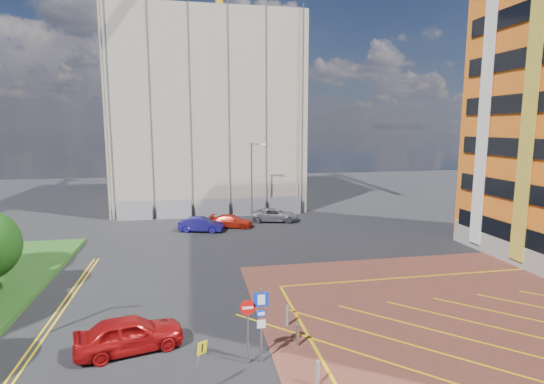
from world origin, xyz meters
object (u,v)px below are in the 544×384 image
object	(u,v)px
lamp_back	(252,178)
warning_sign	(199,363)
car_blue_back	(201,224)
car_silver_back	(275,215)
sign_cluster	(256,318)
car_red_back	(231,221)
car_red_left	(130,334)

from	to	relation	value
lamp_back	warning_sign	distance (m)	29.79
car_blue_back	car_silver_back	distance (m)	8.08
lamp_back	sign_cluster	size ratio (longest dim) A/B	2.50
sign_cluster	warning_sign	bearing A→B (deg)	-139.83
lamp_back	car_silver_back	bearing A→B (deg)	-30.20
car_blue_back	sign_cluster	bearing A→B (deg)	-160.23
lamp_back	car_silver_back	xyz separation A→B (m)	(2.10, -1.22, -3.69)
car_silver_back	car_red_back	bearing A→B (deg)	123.61
car_red_back	car_red_left	bearing A→B (deg)	-177.64
car_blue_back	car_red_back	world-z (taller)	car_blue_back
lamp_back	car_red_left	size ratio (longest dim) A/B	1.77
sign_cluster	car_red_back	world-z (taller)	sign_cluster
lamp_back	sign_cluster	distance (m)	27.38
sign_cluster	car_silver_back	world-z (taller)	sign_cluster
car_red_back	lamp_back	bearing A→B (deg)	-21.33
car_red_left	car_silver_back	size ratio (longest dim) A/B	0.94
car_blue_back	car_red_back	bearing A→B (deg)	-51.93
sign_cluster	car_red_back	distance (m)	24.11
car_blue_back	car_silver_back	world-z (taller)	car_blue_back
car_blue_back	car_red_back	distance (m)	3.14
lamp_back	car_silver_back	distance (m)	4.41
car_red_left	car_blue_back	world-z (taller)	car_red_left
car_red_left	car_red_back	world-z (taller)	car_red_left
lamp_back	car_red_back	xyz separation A→B (m)	(-2.51, -2.98, -3.76)
car_silver_back	car_blue_back	bearing A→B (deg)	124.19
warning_sign	car_blue_back	xyz separation A→B (m)	(0.72, 24.83, -0.75)
warning_sign	car_red_left	distance (m)	4.99
sign_cluster	car_red_left	world-z (taller)	sign_cluster
car_red_back	warning_sign	bearing A→B (deg)	-169.10
lamp_back	car_silver_back	size ratio (longest dim) A/B	1.65
lamp_back	car_red_left	bearing A→B (deg)	-109.85
warning_sign	car_red_back	world-z (taller)	warning_sign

